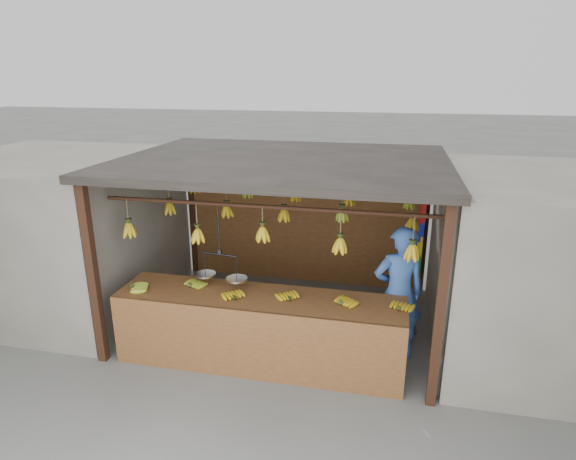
# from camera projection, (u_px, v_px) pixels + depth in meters

# --- Properties ---
(ground) EXTENTS (80.00, 80.00, 0.00)m
(ground) POSITION_uv_depth(u_px,v_px,m) (284.00, 320.00, 7.11)
(ground) COLOR #5B5B57
(stall) EXTENTS (4.30, 3.30, 2.40)m
(stall) POSITION_uv_depth(u_px,v_px,m) (288.00, 184.00, 6.80)
(stall) COLOR black
(stall) RESTS_ON ground
(neighbor_left) EXTENTS (3.00, 3.00, 2.30)m
(neighbor_left) POSITION_uv_depth(u_px,v_px,m) (58.00, 230.00, 7.48)
(neighbor_left) COLOR slate
(neighbor_left) RESTS_ON ground
(neighbor_right) EXTENTS (3.00, 3.00, 2.30)m
(neighbor_right) POSITION_uv_depth(u_px,v_px,m) (563.00, 268.00, 6.02)
(neighbor_right) COLOR slate
(neighbor_right) RESTS_ON ground
(counter) EXTENTS (3.54, 0.80, 0.96)m
(counter) POSITION_uv_depth(u_px,v_px,m) (257.00, 316.00, 5.75)
(counter) COLOR brown
(counter) RESTS_ON ground
(hanging_bananas) EXTENTS (3.63, 2.24, 0.38)m
(hanging_bananas) POSITION_uv_depth(u_px,v_px,m) (283.00, 214.00, 6.60)
(hanging_bananas) COLOR #BF9914
(hanging_bananas) RESTS_ON ground
(balance_scale) EXTENTS (0.68, 0.31, 0.95)m
(balance_scale) POSITION_uv_depth(u_px,v_px,m) (221.00, 272.00, 5.95)
(balance_scale) COLOR black
(balance_scale) RESTS_ON ground
(vendor) EXTENTS (0.73, 0.57, 1.75)m
(vendor) POSITION_uv_depth(u_px,v_px,m) (398.00, 293.00, 5.95)
(vendor) COLOR #3359A5
(vendor) RESTS_ON ground
(bag_bundles) EXTENTS (0.08, 0.26, 1.19)m
(bag_bundles) POSITION_uv_depth(u_px,v_px,m) (421.00, 237.00, 7.66)
(bag_bundles) COLOR red
(bag_bundles) RESTS_ON ground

